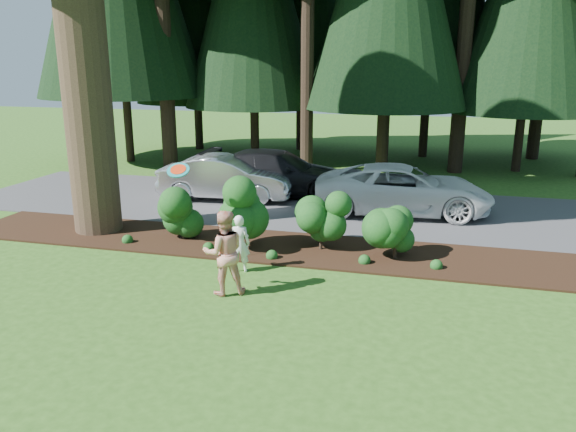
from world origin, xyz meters
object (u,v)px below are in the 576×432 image
object	(u,v)px
child	(239,244)
car_white_suv	(403,189)
car_dark_suv	(277,172)
adult	(224,253)
frisbee	(178,170)
car_silver_wagon	(226,178)

from	to	relation	value
child	car_white_suv	bearing A→B (deg)	-131.22
car_dark_suv	adult	distance (m)	8.65
car_dark_suv	frisbee	world-z (taller)	frisbee
child	frisbee	bearing A→B (deg)	-14.25
child	frisbee	world-z (taller)	frisbee
car_silver_wagon	child	distance (m)	6.70
adult	frisbee	bearing A→B (deg)	-66.37
car_white_suv	adult	world-z (taller)	adult
child	adult	size ratio (longest dim) A/B	0.75
car_dark_suv	adult	xyz separation A→B (m)	(1.33, -8.55, 0.07)
car_silver_wagon	car_dark_suv	bearing A→B (deg)	-56.64
adult	car_dark_suv	bearing A→B (deg)	-107.66
car_white_suv	child	distance (m)	6.67
adult	car_silver_wagon	bearing A→B (deg)	-95.99
car_silver_wagon	adult	xyz separation A→B (m)	(2.76, -7.38, 0.10)
car_silver_wagon	car_white_suv	bearing A→B (deg)	-98.60
car_white_suv	car_dark_suv	xyz separation A→B (m)	(-4.36, 1.45, 0.02)
car_white_suv	child	world-z (taller)	car_white_suv
adult	frisbee	distance (m)	2.37
adult	car_white_suv	bearing A→B (deg)	-139.58
child	car_silver_wagon	bearing A→B (deg)	-79.86
child	frisbee	distance (m)	2.08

